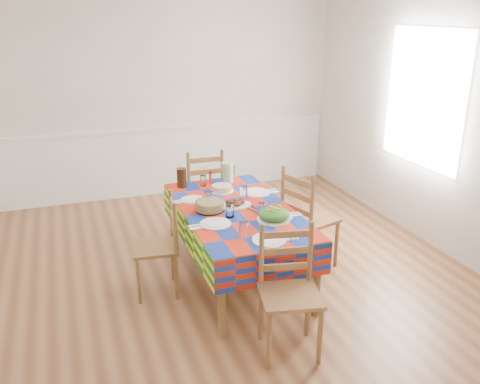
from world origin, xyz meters
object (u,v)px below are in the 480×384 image
object	(u,v)px
tea_pitcher	(182,178)
chair_right	(307,219)
meat_platter	(235,204)
green_pitcher	(227,172)
dining_table	(236,216)
chair_far	(203,191)
chair_near	(289,292)
chair_left	(160,246)

from	to	relation	value
tea_pitcher	chair_right	size ratio (longest dim) A/B	0.19
meat_platter	green_pitcher	distance (m)	0.69
dining_table	chair_right	distance (m)	0.71
green_pitcher	chair_far	bearing A→B (deg)	112.98
dining_table	meat_platter	distance (m)	0.12
green_pitcher	chair_right	size ratio (longest dim) A/B	0.21
meat_platter	chair_near	size ratio (longest dim) A/B	0.33
green_pitcher	chair_left	size ratio (longest dim) A/B	0.23
dining_table	tea_pitcher	size ratio (longest dim) A/B	9.19
meat_platter	chair_right	distance (m)	0.73
chair_near	chair_far	distance (m)	2.22
green_pitcher	chair_near	size ratio (longest dim) A/B	0.22
tea_pitcher	chair_near	xyz separation A→B (m)	(0.33, -1.85, -0.32)
tea_pitcher	chair_far	bearing A→B (deg)	49.56
tea_pitcher	chair_near	distance (m)	1.91
tea_pitcher	chair_right	world-z (taller)	chair_right
meat_platter	chair_near	bearing A→B (deg)	-89.85
chair_left	chair_right	xyz separation A→B (m)	(1.41, -0.01, 0.05)
dining_table	chair_far	size ratio (longest dim) A/B	1.83
green_pitcher	chair_near	xyz separation A→B (m)	(-0.15, -1.84, -0.33)
meat_platter	chair_left	bearing A→B (deg)	-174.47
chair_near	chair_right	xyz separation A→B (m)	(0.69, 1.10, 0.03)
chair_near	chair_right	world-z (taller)	chair_right
green_pitcher	chair_far	size ratio (longest dim) A/B	0.21
dining_table	chair_left	world-z (taller)	chair_left
chair_right	tea_pitcher	bearing A→B (deg)	35.30
green_pitcher	chair_near	world-z (taller)	chair_near
dining_table	chair_far	distance (m)	1.12
dining_table	chair_right	bearing A→B (deg)	-1.18
dining_table	chair_near	size ratio (longest dim) A/B	1.87
chair_near	dining_table	bearing A→B (deg)	102.67
meat_platter	chair_right	world-z (taller)	chair_right
dining_table	green_pitcher	world-z (taller)	green_pitcher
chair_near	green_pitcher	bearing A→B (deg)	97.55
meat_platter	tea_pitcher	bearing A→B (deg)	115.71
tea_pitcher	chair_far	size ratio (longest dim) A/B	0.20
chair_far	dining_table	bearing A→B (deg)	91.70
tea_pitcher	dining_table	bearing A→B (deg)	-66.66
chair_left	dining_table	bearing A→B (deg)	97.50
chair_far	chair_left	distance (m)	1.32
dining_table	chair_near	world-z (taller)	chair_near
tea_pitcher	chair_left	world-z (taller)	chair_left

